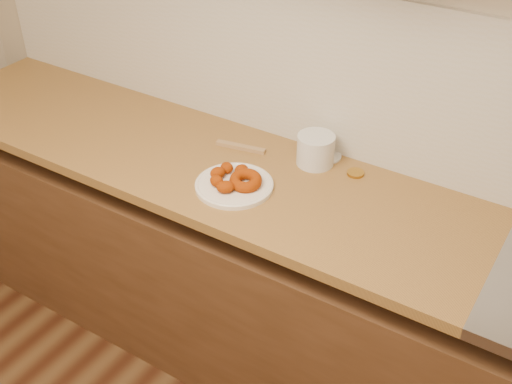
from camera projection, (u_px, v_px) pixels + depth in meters
wall_back at (394, 44)px, 2.04m from camera, size 4.00×0.02×2.70m
base_cabinet at (330, 317)px, 2.38m from camera, size 3.60×0.60×0.77m
butcher_block at (182, 156)px, 2.38m from camera, size 2.30×0.62×0.04m
backsplash at (387, 88)px, 2.12m from camera, size 3.60×0.02×0.60m
donut_plate at (234, 185)px, 2.17m from camera, size 0.27×0.27×0.02m
ring_donut at (245, 180)px, 2.15m from camera, size 0.16×0.16×0.05m
fried_dough_chunks at (225, 176)px, 2.17m from camera, size 0.14×0.18×0.04m
plastic_tub at (316, 150)px, 2.27m from camera, size 0.17×0.17×0.11m
tub_lid at (325, 156)px, 2.34m from camera, size 0.15×0.15×0.01m
brass_jar_lid at (356, 173)px, 2.24m from camera, size 0.07×0.07×0.01m
wooden_utensil at (241, 147)px, 2.38m from camera, size 0.19×0.06×0.01m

